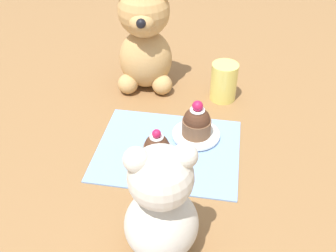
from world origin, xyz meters
name	(u,v)px	position (x,y,z in m)	size (l,w,h in m)	color
ground_plane	(168,150)	(0.00, 0.00, 0.00)	(4.00, 4.00, 0.00)	olive
knitted_placemat	(168,149)	(0.00, 0.00, 0.00)	(0.25, 0.21, 0.01)	#7A9ED1
teddy_bear_cream	(161,207)	(-0.03, 0.20, 0.09)	(0.12, 0.11, 0.19)	beige
teddy_bear_tan	(145,39)	(0.08, -0.21, 0.11)	(0.13, 0.13, 0.23)	tan
cupcake_near_cream_bear	(157,148)	(0.01, 0.03, 0.03)	(0.05, 0.05, 0.06)	brown
saucer_plate	(196,134)	(-0.05, -0.04, 0.01)	(0.09, 0.09, 0.01)	white
cupcake_near_tan_bear	(197,122)	(-0.05, -0.04, 0.04)	(0.05, 0.05, 0.07)	brown
juice_glass	(224,82)	(-0.09, -0.19, 0.04)	(0.05, 0.05, 0.08)	#EADB66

